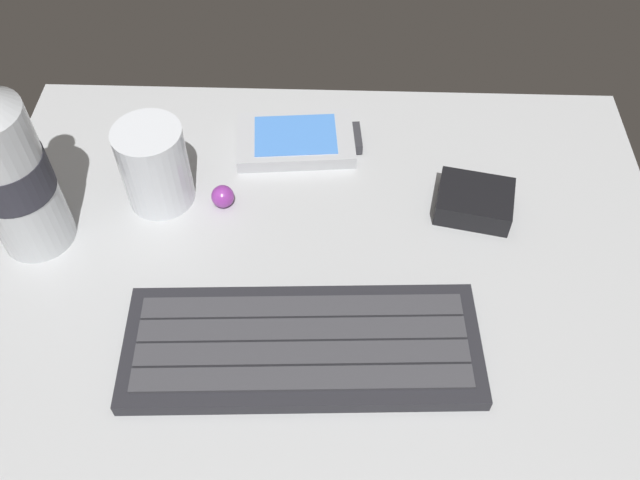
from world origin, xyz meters
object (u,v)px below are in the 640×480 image
Objects in this scene: keyboard at (302,346)px; juice_cup at (155,168)px; charger_block at (474,201)px; water_bottle at (6,168)px; handheld_device at (297,140)px; trackball_mouse at (223,196)px.

keyboard is 3.47× the size of juice_cup.
charger_block is at bearing -1.39° from juice_cup.
water_bottle is (-25.06, 11.41, 8.20)cm from keyboard.
keyboard is 28.73cm from water_bottle.
water_bottle reaches higher than keyboard.
handheld_device is 1.56× the size of juice_cup.
charger_block reaches higher than handheld_device.
trackball_mouse is at bearing -128.44° from handheld_device.
charger_block reaches higher than keyboard.
water_bottle reaches higher than juice_cup.
charger_block is 3.18× the size of trackball_mouse.
water_bottle is at bearing -151.10° from handheld_device.
charger_block is (15.62, 15.92, 0.39)cm from keyboard.
trackball_mouse is at bearing 14.98° from water_bottle.
keyboard is 4.21× the size of charger_block.
trackball_mouse is at bearing 117.91° from keyboard.
keyboard is at bearing -134.44° from charger_block.
water_bottle is (-23.35, -12.89, 8.28)cm from handheld_device.
juice_cup is (-12.81, -7.65, 3.18)cm from handheld_device.
trackball_mouse is (-6.69, -8.44, 0.37)cm from handheld_device.
water_bottle is 9.45× the size of trackball_mouse.
handheld_device is at bearing 30.84° from juice_cup.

